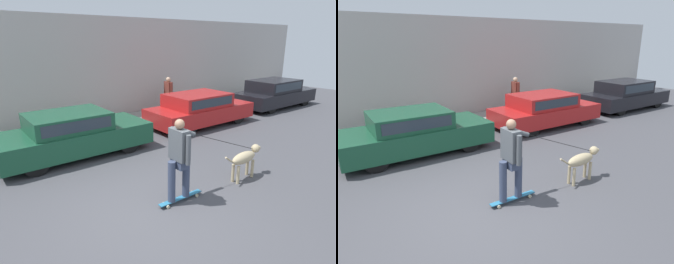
{
  "view_description": "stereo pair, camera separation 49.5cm",
  "coord_description": "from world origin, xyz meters",
  "views": [
    {
      "loc": [
        -2.95,
        -4.01,
        3.21
      ],
      "look_at": [
        1.63,
        1.6,
        0.95
      ],
      "focal_mm": 32.0,
      "sensor_mm": 36.0,
      "label": 1
    },
    {
      "loc": [
        -2.55,
        -4.31,
        3.21
      ],
      "look_at": [
        1.63,
        1.6,
        0.95
      ],
      "focal_mm": 32.0,
      "sensor_mm": 36.0,
      "label": 2
    }
  ],
  "objects": [
    {
      "name": "ground_plane",
      "position": [
        0.0,
        0.0,
        0.0
      ],
      "size": [
        36.0,
        36.0,
        0.0
      ],
      "primitive_type": "plane",
      "color": "#47474C"
    },
    {
      "name": "back_wall",
      "position": [
        0.0,
        7.11,
        2.03
      ],
      "size": [
        32.0,
        0.3,
        4.06
      ],
      "color": "#B2ADA8",
      "rests_on": "ground_plane"
    },
    {
      "name": "sidewalk_curb",
      "position": [
        0.0,
        5.99,
        0.06
      ],
      "size": [
        30.0,
        1.89,
        0.12
      ],
      "color": "gray",
      "rests_on": "ground_plane"
    },
    {
      "name": "parked_car_1",
      "position": [
        0.07,
        3.93,
        0.62
      ],
      "size": [
        4.25,
        1.9,
        1.27
      ],
      "rotation": [
        0.0,
        0.0,
        -0.03
      ],
      "color": "black",
      "rests_on": "ground_plane"
    },
    {
      "name": "parked_car_2",
      "position": [
        5.09,
        3.93,
        0.62
      ],
      "size": [
        4.27,
        1.89,
        1.24
      ],
      "rotation": [
        0.0,
        0.0,
        -0.02
      ],
      "color": "black",
      "rests_on": "ground_plane"
    },
    {
      "name": "parked_car_3",
      "position": [
        10.25,
        3.93,
        0.65
      ],
      "size": [
        4.54,
        1.9,
        1.33
      ],
      "rotation": [
        0.0,
        0.0,
        -0.03
      ],
      "color": "black",
      "rests_on": "ground_plane"
    },
    {
      "name": "dog",
      "position": [
        2.6,
        -0.09,
        0.53
      ],
      "size": [
        1.31,
        0.29,
        0.77
      ],
      "rotation": [
        0.0,
        0.0,
        0.03
      ],
      "color": "tan",
      "rests_on": "ground_plane"
    },
    {
      "name": "skateboarder",
      "position": [
        0.69,
        0.07,
        1.0
      ],
      "size": [
        2.82,
        0.63,
        1.76
      ],
      "rotation": [
        0.0,
        0.0,
        -0.04
      ],
      "color": "beige",
      "rests_on": "ground_plane"
    },
    {
      "name": "pedestrian_with_bag",
      "position": [
        5.32,
        6.08,
        0.94
      ],
      "size": [
        0.23,
        0.7,
        1.51
      ],
      "rotation": [
        0.0,
        0.0,
        3.06
      ],
      "color": "brown",
      "rests_on": "sidewalk_curb"
    }
  ]
}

